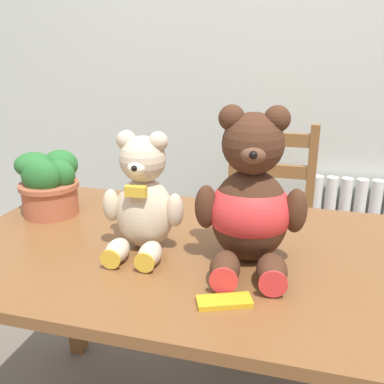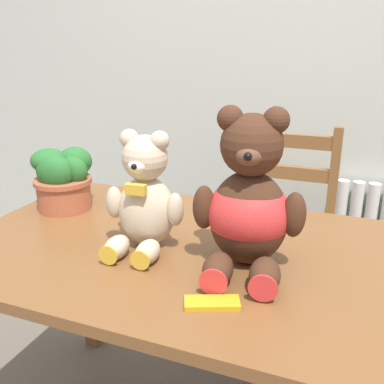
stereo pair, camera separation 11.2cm
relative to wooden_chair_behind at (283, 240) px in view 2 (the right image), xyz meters
The scene contains 7 objects.
wall_back 0.96m from the wooden_chair_behind, 100.79° to the left, with size 8.00×0.04×2.60m, color silver.
dining_table 0.78m from the wooden_chair_behind, 97.07° to the right, with size 1.43×0.81×0.76m.
wooden_chair_behind is the anchor object (origin of this frame).
teddy_bear_left 0.93m from the wooden_chair_behind, 108.50° to the right, with size 0.23×0.23×0.33m.
teddy_bear_right 0.90m from the wooden_chair_behind, 88.18° to the right, with size 0.28×0.31×0.40m.
potted_plant 0.99m from the wooden_chair_behind, 136.53° to the right, with size 0.20×0.21×0.21m.
chocolate_bar 1.04m from the wooden_chair_behind, 89.70° to the right, with size 0.12×0.05×0.01m, color gold.
Camera 2 is at (0.35, -0.60, 1.29)m, focal length 40.00 mm.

